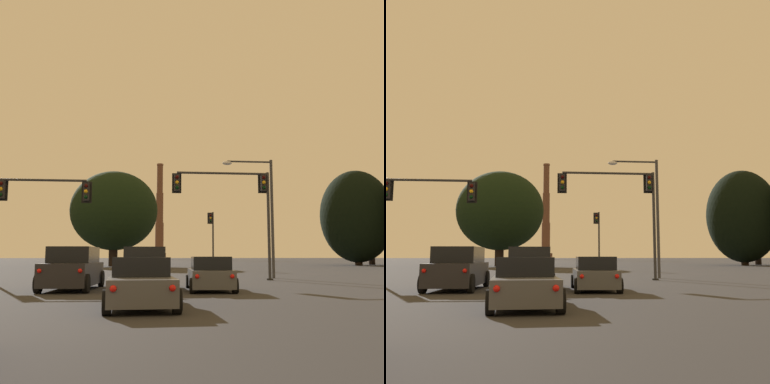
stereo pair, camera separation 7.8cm
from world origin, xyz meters
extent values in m
cube|color=#4C4F54|center=(2.94, 18.56, 0.53)|extent=(1.87, 4.06, 0.72)
cube|color=black|center=(2.92, 18.16, 1.16)|extent=(1.63, 1.96, 0.55)
cylinder|color=black|center=(2.16, 20.22, 0.30)|extent=(0.24, 0.61, 0.60)
cylinder|color=black|center=(3.84, 20.15, 0.30)|extent=(0.24, 0.61, 0.60)
cylinder|color=black|center=(2.04, 16.97, 0.30)|extent=(0.24, 0.61, 0.60)
cylinder|color=black|center=(3.72, 16.91, 0.30)|extent=(0.24, 0.61, 0.60)
sphere|color=red|center=(2.18, 16.57, 0.68)|extent=(0.17, 0.17, 0.17)
sphere|color=red|center=(3.54, 16.52, 0.68)|extent=(0.17, 0.17, 0.17)
cube|color=gray|center=(0.12, 19.80, 0.68)|extent=(2.01, 4.84, 0.95)
cube|color=black|center=(0.11, 19.92, 1.51)|extent=(1.83, 2.83, 0.70)
cylinder|color=black|center=(-0.86, 21.71, 0.38)|extent=(0.23, 0.76, 0.76)
cylinder|color=black|center=(1.02, 21.75, 0.38)|extent=(0.23, 0.76, 0.76)
cylinder|color=black|center=(-0.79, 17.86, 0.38)|extent=(0.23, 0.76, 0.76)
cylinder|color=black|center=(1.09, 17.90, 0.38)|extent=(0.23, 0.76, 0.76)
sphere|color=red|center=(-0.62, 17.37, 0.89)|extent=(0.17, 0.17, 0.17)
sphere|color=red|center=(0.94, 17.40, 0.89)|extent=(0.17, 0.17, 0.17)
cube|color=#232328|center=(-2.98, 19.55, 0.68)|extent=(2.16, 4.89, 0.95)
cube|color=black|center=(-2.97, 19.67, 1.51)|extent=(1.92, 2.89, 0.70)
cylinder|color=black|center=(-3.82, 21.52, 0.38)|extent=(0.26, 0.77, 0.76)
cylinder|color=black|center=(-1.94, 21.42, 0.38)|extent=(0.26, 0.77, 0.76)
cylinder|color=black|center=(-4.01, 17.67, 0.38)|extent=(0.26, 0.77, 0.76)
cylinder|color=black|center=(-2.14, 17.58, 0.38)|extent=(0.26, 0.77, 0.76)
sphere|color=red|center=(-3.88, 17.17, 0.89)|extent=(0.17, 0.17, 0.17)
sphere|color=red|center=(-2.32, 17.09, 0.89)|extent=(0.17, 0.17, 0.17)
cube|color=#4C4F54|center=(0.08, 12.69, 0.53)|extent=(2.01, 4.68, 0.70)
cube|color=black|center=(0.07, 12.92, 1.15)|extent=(1.72, 2.27, 0.55)
cylinder|color=black|center=(-0.88, 14.55, 0.32)|extent=(0.25, 0.65, 0.64)
cylinder|color=black|center=(0.87, 14.63, 0.32)|extent=(0.25, 0.65, 0.64)
cylinder|color=black|center=(-0.71, 10.75, 0.32)|extent=(0.25, 0.65, 0.64)
cylinder|color=black|center=(1.05, 10.84, 0.32)|extent=(0.25, 0.65, 0.64)
sphere|color=red|center=(-0.53, 10.34, 0.68)|extent=(0.17, 0.17, 0.17)
sphere|color=red|center=(0.91, 10.41, 0.68)|extent=(0.17, 0.17, 0.17)
cube|color=black|center=(-8.02, 25.16, 5.19)|extent=(0.34, 0.34, 1.04)
cube|color=black|center=(-8.02, 25.34, 5.19)|extent=(0.58, 0.03, 1.25)
sphere|color=#320504|center=(-8.02, 24.97, 5.51)|extent=(0.22, 0.22, 0.22)
sphere|color=#F2AD14|center=(-8.02, 24.97, 5.19)|extent=(0.22, 0.22, 0.22)
sphere|color=black|center=(-8.02, 24.97, 4.86)|extent=(0.22, 0.22, 0.22)
cylinder|color=#2D2D30|center=(-5.81, 25.16, 5.76)|extent=(5.00, 0.14, 0.14)
cube|color=black|center=(-3.31, 25.16, 5.12)|extent=(0.34, 0.34, 1.04)
cube|color=black|center=(-3.31, 25.34, 5.12)|extent=(0.58, 0.03, 1.25)
sphere|color=#320504|center=(-3.31, 24.97, 5.44)|extent=(0.22, 0.22, 0.22)
sphere|color=#F2AD14|center=(-3.31, 24.97, 5.12)|extent=(0.22, 0.22, 0.22)
sphere|color=black|center=(-3.31, 24.97, 4.79)|extent=(0.22, 0.22, 0.22)
cylinder|color=#2D2D30|center=(7.68, 26.33, 3.33)|extent=(0.18, 0.18, 6.66)
cylinder|color=black|center=(7.68, 26.33, 0.05)|extent=(0.40, 0.40, 0.10)
cube|color=black|center=(7.39, 26.33, 5.99)|extent=(0.34, 0.34, 1.04)
cube|color=black|center=(7.39, 26.51, 5.99)|extent=(0.58, 0.03, 1.25)
sphere|color=#320504|center=(7.39, 26.14, 6.31)|extent=(0.22, 0.22, 0.22)
sphere|color=#F2AD14|center=(7.39, 26.14, 5.99)|extent=(0.22, 0.22, 0.22)
sphere|color=black|center=(7.39, 26.14, 5.67)|extent=(0.22, 0.22, 0.22)
cylinder|color=#2D2D30|center=(4.83, 26.33, 6.56)|extent=(5.70, 0.14, 0.14)
sphere|color=#2D2D30|center=(7.68, 26.33, 6.56)|extent=(0.18, 0.18, 0.18)
cube|color=black|center=(1.98, 26.33, 5.92)|extent=(0.34, 0.34, 1.04)
cube|color=black|center=(1.98, 26.51, 5.92)|extent=(0.58, 0.03, 1.25)
sphere|color=#320504|center=(1.98, 26.14, 6.24)|extent=(0.22, 0.22, 0.22)
sphere|color=#F2AD14|center=(1.98, 26.14, 5.92)|extent=(0.22, 0.22, 0.22)
sphere|color=black|center=(1.98, 26.14, 5.60)|extent=(0.22, 0.22, 0.22)
cylinder|color=#2D2D30|center=(7.30, 48.06, 3.13)|extent=(0.18, 0.18, 6.25)
cylinder|color=black|center=(7.30, 48.06, 0.05)|extent=(0.40, 0.40, 0.10)
cube|color=black|center=(7.01, 48.06, 5.58)|extent=(0.34, 0.34, 1.04)
cube|color=black|center=(7.01, 48.24, 5.58)|extent=(0.58, 0.03, 1.25)
sphere|color=#320504|center=(7.01, 47.87, 5.90)|extent=(0.22, 0.22, 0.22)
sphere|color=#F2AD14|center=(7.01, 47.87, 5.58)|extent=(0.22, 0.22, 0.22)
sphere|color=black|center=(7.01, 47.87, 5.26)|extent=(0.22, 0.22, 0.22)
cylinder|color=#38383A|center=(8.54, 28.55, 3.98)|extent=(0.20, 0.20, 7.95)
cylinder|color=#38383A|center=(7.02, 28.55, 7.80)|extent=(3.03, 0.12, 0.12)
sphere|color=#38383A|center=(8.54, 28.55, 7.80)|extent=(0.20, 0.20, 0.20)
ellipsoid|color=silver|center=(5.51, 28.55, 7.68)|extent=(0.64, 0.36, 0.26)
cylinder|color=#523427|center=(4.40, 179.65, 1.25)|extent=(5.35, 5.35, 2.50)
cylinder|color=brown|center=(4.40, 179.65, 8.53)|extent=(3.35, 3.35, 12.07)
cylinder|color=brown|center=(4.40, 179.65, 20.60)|extent=(2.88, 2.88, 12.07)
cylinder|color=brown|center=(4.40, 179.65, 32.67)|extent=(2.41, 2.41, 12.07)
cylinder|color=brown|center=(4.40, 179.65, 38.36)|extent=(2.70, 2.70, 0.70)
cylinder|color=black|center=(37.13, 71.11, 1.98)|extent=(1.03, 1.03, 3.97)
ellipsoid|color=black|center=(37.13, 71.11, 7.64)|extent=(10.32, 9.29, 9.79)
cylinder|color=black|center=(32.79, 66.82, 1.12)|extent=(1.13, 1.13, 2.23)
ellipsoid|color=black|center=(32.79, 66.82, 7.66)|extent=(11.27, 10.14, 14.48)
cylinder|color=black|center=(-4.67, 63.32, 1.81)|extent=(1.23, 1.23, 3.63)
ellipsoid|color=black|center=(-4.67, 63.32, 7.83)|extent=(12.32, 11.09, 11.20)
camera|label=1|loc=(0.32, -0.83, 1.47)|focal=42.00mm
camera|label=2|loc=(0.40, -0.84, 1.47)|focal=42.00mm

